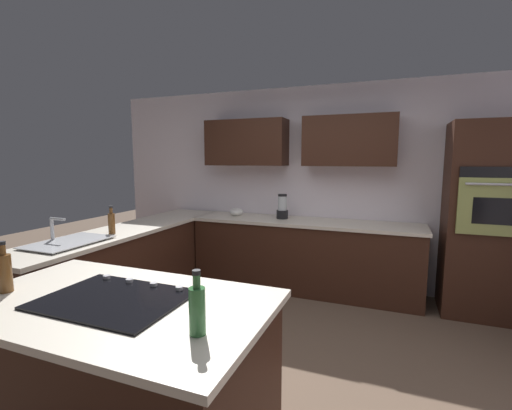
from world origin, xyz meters
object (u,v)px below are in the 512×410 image
Objects in this scene: mixing_bowl at (237,212)px; second_bottle at (197,309)px; blender at (282,208)px; oil_bottle at (4,272)px; sink_unit at (68,241)px; cooktop at (114,299)px; dish_soap_bottle at (112,223)px; wall_oven at (487,220)px.

mixing_bowl is 3.26m from second_bottle.
oil_bottle is (0.75, 3.00, -0.02)m from blender.
sink_unit is at bearing -27.59° from second_bottle.
oil_bottle is (0.10, 3.00, 0.07)m from mixing_bowl.
mixing_bowl is (0.57, -2.87, 0.04)m from cooktop.
blender reaches higher than oil_bottle.
second_bottle is at bearing 111.40° from mixing_bowl.
oil_bottle is at bearing 124.02° from sink_unit.
sink_unit is at bearing 68.78° from mixing_bowl.
dish_soap_bottle is at bearing -67.39° from oil_bottle.
sink_unit is 2.34× the size of oil_bottle.
second_bottle is at bearing 141.69° from dish_soap_bottle.
sink_unit is 1.21m from oil_bottle.
blender reaches higher than cooktop.
mixing_bowl is 0.64× the size of second_bottle.
wall_oven is 3.44m from second_bottle.
oil_bottle reaches higher than second_bottle.
mixing_bowl is at bearing -91.99° from oil_bottle.
dish_soap_bottle is (3.62, 1.48, -0.01)m from wall_oven.
mixing_bowl is at bearing -0.94° from wall_oven.
sink_unit is 2.22m from second_bottle.
blender is 0.66m from mixing_bowl.
wall_oven reaches higher than sink_unit.
wall_oven is 2.93× the size of sink_unit.
wall_oven is 2.25m from blender.
sink_unit is (3.68, 1.96, -0.11)m from wall_oven.
sink_unit is at bearing -55.98° from oil_bottle.
blender is (2.25, -0.05, 0.01)m from wall_oven.
mixing_bowl is (0.65, 0.00, -0.08)m from blender.
dish_soap_bottle reaches higher than mixing_bowl.
wall_oven is at bearing -157.80° from dish_soap_bottle.
second_bottle is (-0.62, 0.16, 0.11)m from cooktop.
mixing_bowl is 0.62× the size of oil_bottle.
dish_soap_bottle is 2.43m from second_bottle.
mixing_bowl is 1.69m from dish_soap_bottle.
blender is at bearing -180.00° from mixing_bowl.
cooktop is at bearing 101.18° from mixing_bowl.
oil_bottle is at bearing 44.54° from wall_oven.
cooktop is at bearing 147.30° from sink_unit.
oil_bottle reaches higher than sink_unit.
oil_bottle is (-0.67, 1.00, 0.10)m from sink_unit.
oil_bottle is (3.00, 2.96, -0.01)m from wall_oven.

